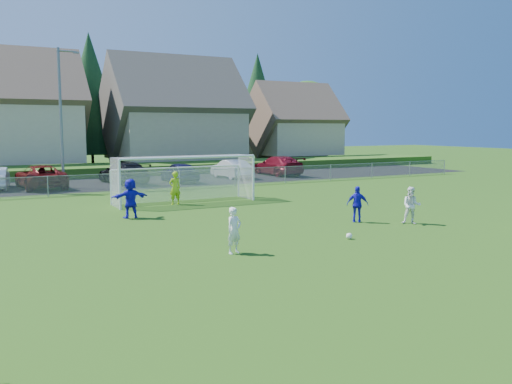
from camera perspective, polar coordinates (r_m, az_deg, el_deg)
ground at (r=15.46m, az=14.49°, el=-8.28°), size 160.00×160.00×0.00m
asphalt_lot at (r=39.90m, az=-13.52°, el=0.94°), size 60.00×60.00×0.00m
grass_embankment at (r=47.12m, az=-15.92°, el=2.23°), size 70.00×6.00×0.80m
soccer_ball at (r=19.67m, az=9.78°, el=-4.59°), size 0.22×0.22×0.22m
player_white_a at (r=17.11m, az=-2.33°, el=-4.06°), size 0.62×0.49×1.48m
player_white_b at (r=23.16m, az=16.05°, el=-1.38°), size 0.94×0.94×1.54m
player_blue_a at (r=23.09m, az=10.64°, el=-1.28°), size 0.93×0.84×1.52m
player_blue_b at (r=24.39m, az=-13.08°, el=-0.65°), size 1.63×0.57×1.74m
goalkeeper at (r=28.21m, az=-8.54°, el=0.42°), size 0.65×0.46×1.72m
car_c at (r=38.02m, az=-21.73°, el=1.50°), size 2.93×5.63×1.52m
car_d at (r=39.51m, az=-13.74°, el=1.99°), size 2.81×5.51×1.53m
car_e at (r=39.70m, az=-8.04°, el=2.08°), size 1.74×4.28×1.45m
car_f at (r=42.44m, az=-2.64°, el=2.44°), size 1.67×4.44×1.45m
car_g at (r=45.10m, az=2.30°, el=2.79°), size 2.31×5.51×1.59m
soccer_goal at (r=28.89m, az=-7.67°, el=2.12°), size 7.42×1.90×2.50m
chainlink_fence at (r=34.58m, az=-11.17°, el=1.16°), size 52.06×0.06×1.20m
streetlight at (r=37.32m, az=-19.79°, el=7.77°), size 1.38×0.18×9.00m
houses_row at (r=54.80m, az=-15.87°, el=10.10°), size 53.90×11.45×13.27m
tree_row at (r=60.72m, az=-18.05°, el=9.28°), size 65.98×12.36×13.80m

